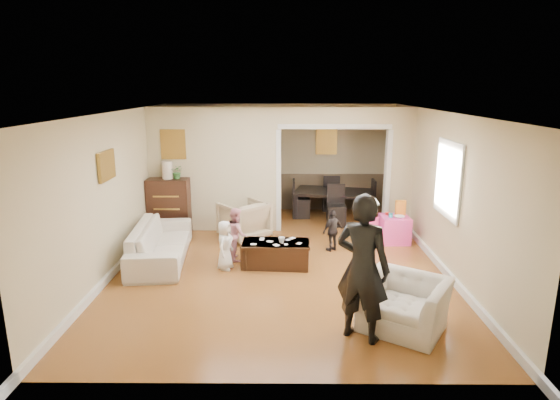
{
  "coord_description": "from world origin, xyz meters",
  "views": [
    {
      "loc": [
        0.06,
        -7.67,
        3.01
      ],
      "look_at": [
        0.0,
        0.2,
        1.05
      ],
      "focal_mm": 29.44,
      "sensor_mm": 36.0,
      "label": 1
    }
  ],
  "objects_px": {
    "coffee_table": "(276,254)",
    "dining_table": "(333,204)",
    "armchair_front": "(404,304)",
    "cyan_cup": "(391,215)",
    "armchair_back": "(244,220)",
    "child_kneel_a": "(225,245)",
    "table_lamp": "(167,170)",
    "sofa": "(161,242)",
    "dresser": "(170,206)",
    "adult_person": "(363,268)",
    "coffee_cup": "(282,240)",
    "play_table": "(394,229)",
    "child_toddler": "(333,230)",
    "child_kneel_b": "(236,234)"
  },
  "relations": [
    {
      "from": "sofa",
      "to": "child_kneel_a",
      "type": "relative_size",
      "value": 2.63
    },
    {
      "from": "armchair_back",
      "to": "sofa",
      "type": "bearing_deg",
      "value": 1.46
    },
    {
      "from": "adult_person",
      "to": "dresser",
      "type": "bearing_deg",
      "value": -19.55
    },
    {
      "from": "coffee_table",
      "to": "dining_table",
      "type": "xyz_separation_m",
      "value": [
        1.3,
        3.02,
        0.1
      ]
    },
    {
      "from": "armchair_front",
      "to": "child_kneel_b",
      "type": "bearing_deg",
      "value": 167.43
    },
    {
      "from": "armchair_front",
      "to": "cyan_cup",
      "type": "bearing_deg",
      "value": 112.93
    },
    {
      "from": "play_table",
      "to": "child_toddler",
      "type": "bearing_deg",
      "value": -158.31
    },
    {
      "from": "child_kneel_a",
      "to": "child_toddler",
      "type": "distance_m",
      "value": 2.1
    },
    {
      "from": "coffee_cup",
      "to": "armchair_front",
      "type": "bearing_deg",
      "value": -52.54
    },
    {
      "from": "armchair_back",
      "to": "dresser",
      "type": "xyz_separation_m",
      "value": [
        -1.58,
        0.33,
        0.2
      ]
    },
    {
      "from": "sofa",
      "to": "coffee_table",
      "type": "relative_size",
      "value": 1.95
    },
    {
      "from": "armchair_front",
      "to": "table_lamp",
      "type": "height_order",
      "value": "table_lamp"
    },
    {
      "from": "dresser",
      "to": "sofa",
      "type": "bearing_deg",
      "value": -82.52
    },
    {
      "from": "coffee_table",
      "to": "adult_person",
      "type": "relative_size",
      "value": 0.62
    },
    {
      "from": "dining_table",
      "to": "adult_person",
      "type": "relative_size",
      "value": 0.98
    },
    {
      "from": "dresser",
      "to": "dining_table",
      "type": "xyz_separation_m",
      "value": [
        3.54,
        1.22,
        -0.27
      ]
    },
    {
      "from": "dresser",
      "to": "table_lamp",
      "type": "bearing_deg",
      "value": 0.0
    },
    {
      "from": "cyan_cup",
      "to": "adult_person",
      "type": "xyz_separation_m",
      "value": [
        -1.16,
        -3.53,
        0.35
      ]
    },
    {
      "from": "dresser",
      "to": "adult_person",
      "type": "height_order",
      "value": "adult_person"
    },
    {
      "from": "armchair_front",
      "to": "cyan_cup",
      "type": "xyz_separation_m",
      "value": [
        0.57,
        3.29,
        0.23
      ]
    },
    {
      "from": "coffee_cup",
      "to": "play_table",
      "type": "xyz_separation_m",
      "value": [
        2.22,
        1.31,
        -0.22
      ]
    },
    {
      "from": "child_kneel_a",
      "to": "table_lamp",
      "type": "bearing_deg",
      "value": 50.07
    },
    {
      "from": "armchair_back",
      "to": "child_kneel_a",
      "type": "distance_m",
      "value": 1.62
    },
    {
      "from": "armchair_back",
      "to": "dresser",
      "type": "height_order",
      "value": "dresser"
    },
    {
      "from": "armchair_back",
      "to": "child_toddler",
      "type": "bearing_deg",
      "value": 117.48
    },
    {
      "from": "table_lamp",
      "to": "dining_table",
      "type": "relative_size",
      "value": 0.2
    },
    {
      "from": "child_kneel_b",
      "to": "child_toddler",
      "type": "bearing_deg",
      "value": -91.06
    },
    {
      "from": "cyan_cup",
      "to": "adult_person",
      "type": "distance_m",
      "value": 3.73
    },
    {
      "from": "dining_table",
      "to": "adult_person",
      "type": "distance_m",
      "value": 5.38
    },
    {
      "from": "dresser",
      "to": "child_kneel_a",
      "type": "bearing_deg",
      "value": -54.45
    },
    {
      "from": "coffee_table",
      "to": "child_kneel_a",
      "type": "xyz_separation_m",
      "value": [
        -0.85,
        -0.15,
        0.21
      ]
    },
    {
      "from": "armchair_back",
      "to": "dining_table",
      "type": "distance_m",
      "value": 2.51
    },
    {
      "from": "armchair_back",
      "to": "coffee_cup",
      "type": "height_order",
      "value": "armchair_back"
    },
    {
      "from": "coffee_cup",
      "to": "dresser",
      "type": "bearing_deg",
      "value": 141.73
    },
    {
      "from": "play_table",
      "to": "child_kneel_b",
      "type": "xyz_separation_m",
      "value": [
        -3.02,
        -0.96,
        0.21
      ]
    },
    {
      "from": "child_kneel_b",
      "to": "child_kneel_a",
      "type": "bearing_deg",
      "value": 146.08
    },
    {
      "from": "coffee_cup",
      "to": "child_toddler",
      "type": "distance_m",
      "value": 1.24
    },
    {
      "from": "coffee_cup",
      "to": "child_kneel_a",
      "type": "relative_size",
      "value": 0.13
    },
    {
      "from": "dining_table",
      "to": "child_kneel_a",
      "type": "distance_m",
      "value": 3.83
    },
    {
      "from": "child_kneel_a",
      "to": "sofa",
      "type": "bearing_deg",
      "value": 85.75
    },
    {
      "from": "table_lamp",
      "to": "adult_person",
      "type": "height_order",
      "value": "adult_person"
    },
    {
      "from": "sofa",
      "to": "dresser",
      "type": "height_order",
      "value": "dresser"
    },
    {
      "from": "play_table",
      "to": "adult_person",
      "type": "distance_m",
      "value": 3.85
    },
    {
      "from": "child_toddler",
      "to": "cyan_cup",
      "type": "bearing_deg",
      "value": 165.78
    },
    {
      "from": "coffee_table",
      "to": "coffee_cup",
      "type": "relative_size",
      "value": 10.37
    },
    {
      "from": "dresser",
      "to": "cyan_cup",
      "type": "distance_m",
      "value": 4.5
    },
    {
      "from": "table_lamp",
      "to": "dining_table",
      "type": "bearing_deg",
      "value": 19.03
    },
    {
      "from": "sofa",
      "to": "play_table",
      "type": "distance_m",
      "value": 4.48
    },
    {
      "from": "dining_table",
      "to": "dresser",
      "type": "bearing_deg",
      "value": -147.83
    },
    {
      "from": "sofa",
      "to": "child_kneel_b",
      "type": "distance_m",
      "value": 1.35
    }
  ]
}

